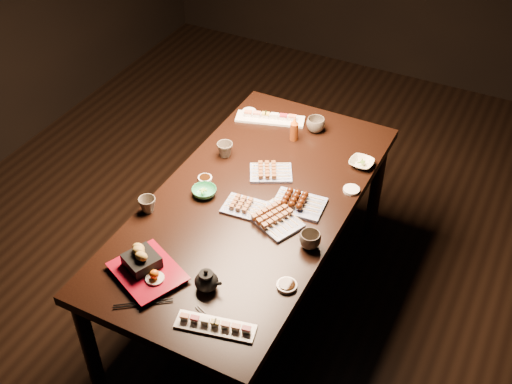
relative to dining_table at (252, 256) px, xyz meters
The scene contains 23 objects.
ground 0.52m from the dining_table, 120.53° to the left, with size 5.00×5.00×0.00m, color black.
dining_table is the anchor object (origin of this frame).
sushi_platter_near 0.86m from the dining_table, 73.22° to the right, with size 0.32×0.09×0.04m, color white, non-canonical shape.
sushi_platter_far 0.81m from the dining_table, 108.72° to the left, with size 0.38×0.11×0.05m, color white, non-canonical shape.
yakitori_plate_center 0.41m from the dining_table, 91.89° to the right, with size 0.20×0.15×0.05m, color #828EB6, non-canonical shape.
yakitori_plate_right 0.44m from the dining_table, 25.58° to the right, with size 0.24×0.17×0.06m, color #828EB6, non-canonical shape.
yakitori_plate_left 0.46m from the dining_table, 91.94° to the left, with size 0.21×0.15×0.05m, color #828EB6, non-canonical shape.
tsukune_plate 0.47m from the dining_table, 18.98° to the left, with size 0.24×0.18×0.06m, color #828EB6, non-canonical shape.
edamame_bowl_green 0.46m from the dining_table, 164.72° to the right, with size 0.12×0.12×0.04m, color #34A062.
edamame_bowl_cream 0.74m from the dining_table, 53.48° to the left, with size 0.12×0.12×0.03m, color #EFE5C4.
tempura_tray 0.77m from the dining_table, 105.55° to the right, with size 0.30×0.24×0.11m, color black, non-canonical shape.
teacup_near_left 0.64m from the dining_table, 144.74° to the right, with size 0.08×0.08×0.08m, color brown.
teacup_mid_right 0.58m from the dining_table, 22.23° to the right, with size 0.10×0.10×0.08m, color brown.
teacup_far_left 0.57m from the dining_table, 137.99° to the left, with size 0.08×0.08×0.08m, color brown.
teacup_far_right 0.80m from the dining_table, 86.42° to the left, with size 0.10×0.10×0.08m, color brown.
teapot 0.72m from the dining_table, 81.31° to the right, with size 0.12×0.12×0.10m, color black, non-canonical shape.
condiment_bottle 0.71m from the dining_table, 93.06° to the left, with size 0.04×0.04×0.14m, color maroon.
sauce_dish_west 0.48m from the dining_table, behind, with size 0.07×0.07×0.01m, color white.
sauce_dish_east 0.63m from the dining_table, 35.89° to the left, with size 0.08×0.08×0.01m, color white.
sauce_dish_se 0.68m from the dining_table, 47.37° to the right, with size 0.09×0.09×0.02m, color white.
sauce_dish_nw 0.86m from the dining_table, 118.26° to the left, with size 0.08×0.08×0.01m, color white.
chopsticks_near 0.86m from the dining_table, 97.32° to the right, with size 0.24×0.02×0.01m, color black, non-canonical shape.
chopsticks_se 0.83m from the dining_table, 74.86° to the right, with size 0.20×0.02×0.01m, color black, non-canonical shape.
Camera 1 is at (1.26, -2.36, 2.78)m, focal length 45.00 mm.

